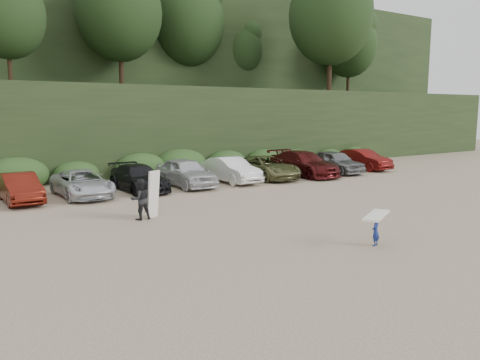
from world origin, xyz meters
TOP-DOWN VIEW (x-y plane):
  - ground at (0.00, 0.00)m, footprint 120.00×120.00m
  - hillside_backdrop at (-0.26, 35.93)m, footprint 90.00×41.50m
  - parked_cars at (-1.91, 9.94)m, footprint 39.80×6.50m
  - child_surfer at (2.27, -4.15)m, footprint 1.75×1.25m
  - adult_surfer at (-2.71, 3.43)m, footprint 1.27×0.65m

SIDE VIEW (x-z plane):
  - ground at x=0.00m, z-range 0.00..0.00m
  - child_surfer at x=2.27m, z-range 0.19..1.22m
  - parked_cars at x=-1.91m, z-range -0.06..1.59m
  - adult_surfer at x=-2.71m, z-range -0.13..1.81m
  - hillside_backdrop at x=-0.26m, z-range -2.78..25.22m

